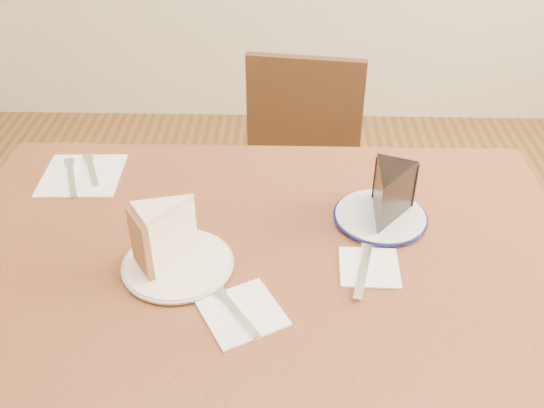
{
  "coord_description": "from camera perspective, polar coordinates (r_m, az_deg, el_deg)",
  "views": [
    {
      "loc": [
        0.05,
        -0.86,
        1.49
      ],
      "look_at": [
        0.02,
        0.09,
        0.8
      ],
      "focal_mm": 40.0,
      "sensor_mm": 36.0,
      "label": 1
    }
  ],
  "objects": [
    {
      "name": "carrot_cake",
      "position": [
        1.09,
        -9.57,
        -2.78
      ],
      "size": [
        0.13,
        0.12,
        0.11
      ],
      "primitive_type": null,
      "rotation": [
        0.0,
        0.0,
        -0.99
      ],
      "color": "#F3E7C9",
      "rests_on": "plate_cream"
    },
    {
      "name": "fork_spare",
      "position": [
        1.42,
        -16.6,
        3.05
      ],
      "size": [
        0.07,
        0.13,
        0.0
      ],
      "primitive_type": "cube",
      "rotation": [
        0.0,
        0.0,
        0.4
      ],
      "color": "white",
      "rests_on": "napkin_spare"
    },
    {
      "name": "plate_navy",
      "position": [
        1.23,
        10.15,
        -1.19
      ],
      "size": [
        0.18,
        0.18,
        0.01
      ],
      "primitive_type": "cylinder",
      "color": "silver",
      "rests_on": "table"
    },
    {
      "name": "knife_navy",
      "position": [
        1.11,
        8.63,
        -5.9
      ],
      "size": [
        0.05,
        0.17,
        0.0
      ],
      "primitive_type": "cube",
      "rotation": [
        0.0,
        0.0,
        -0.23
      ],
      "color": "silver",
      "rests_on": "napkin_navy"
    },
    {
      "name": "napkin_spare",
      "position": [
        1.41,
        -17.43,
        2.6
      ],
      "size": [
        0.18,
        0.18,
        0.0
      ],
      "primitive_type": "cube",
      "rotation": [
        0.0,
        0.0,
        0.03
      ],
      "color": "white",
      "rests_on": "table"
    },
    {
      "name": "table",
      "position": [
        1.2,
        -1.1,
        -8.33
      ],
      "size": [
        1.2,
        0.8,
        0.75
      ],
      "color": "#4E2615",
      "rests_on": "ground"
    },
    {
      "name": "fork_cream",
      "position": [
        1.02,
        -3.53,
        -9.95
      ],
      "size": [
        0.09,
        0.12,
        0.0
      ],
      "primitive_type": "cube",
      "rotation": [
        0.0,
        0.0,
        0.6
      ],
      "color": "silver",
      "rests_on": "napkin_cream"
    },
    {
      "name": "plate_cream",
      "position": [
        1.12,
        -8.84,
        -5.64
      ],
      "size": [
        0.19,
        0.19,
        0.01
      ],
      "primitive_type": "cylinder",
      "color": "white",
      "rests_on": "table"
    },
    {
      "name": "chocolate_cake",
      "position": [
        1.2,
        10.81,
        0.55
      ],
      "size": [
        0.12,
        0.14,
        0.09
      ],
      "primitive_type": null,
      "rotation": [
        0.0,
        0.0,
        2.77
      ],
      "color": "black",
      "rests_on": "plate_navy"
    },
    {
      "name": "napkin_cream",
      "position": [
        1.02,
        -2.82,
        -10.2
      ],
      "size": [
        0.17,
        0.17,
        0.0
      ],
      "primitive_type": "cube",
      "rotation": [
        0.0,
        0.0,
        0.5
      ],
      "color": "white",
      "rests_on": "table"
    },
    {
      "name": "napkin_navy",
      "position": [
        1.12,
        9.14,
        -5.91
      ],
      "size": [
        0.11,
        0.11,
        0.0
      ],
      "primitive_type": "cube",
      "rotation": [
        0.0,
        0.0,
        -0.03
      ],
      "color": "white",
      "rests_on": "table"
    },
    {
      "name": "chair_far",
      "position": [
        1.82,
        2.4,
        1.37
      ],
      "size": [
        0.46,
        0.46,
        0.83
      ],
      "rotation": [
        0.0,
        0.0,
        3.01
      ],
      "color": "#321C0F",
      "rests_on": "ground"
    },
    {
      "name": "knife_spare",
      "position": [
        1.4,
        -18.36,
        2.4
      ],
      "size": [
        0.07,
        0.15,
        0.0
      ],
      "primitive_type": "cube",
      "rotation": [
        0.0,
        0.0,
        0.36
      ],
      "color": "silver",
      "rests_on": "napkin_spare"
    }
  ]
}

